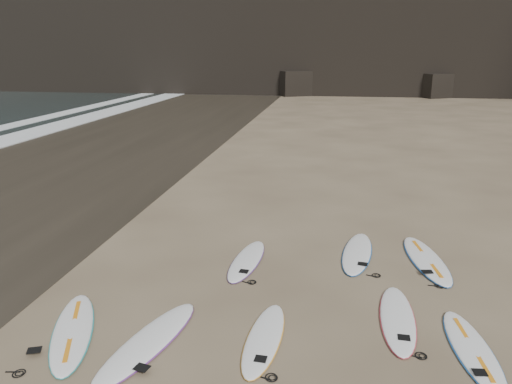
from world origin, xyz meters
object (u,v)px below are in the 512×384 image
at_px(surfboard_0, 148,341).
at_px(surfboard_2, 397,318).
at_px(surfboard_3, 472,349).
at_px(surfboard_7, 426,259).
at_px(surfboard_1, 264,338).
at_px(surfboard_5, 247,260).
at_px(surfboard_11, 73,330).
at_px(surfboard_6, 357,252).

bearing_deg(surfboard_0, surfboard_2, 32.68).
relative_size(surfboard_3, surfboard_7, 0.86).
distance_m(surfboard_1, surfboard_7, 4.92).
relative_size(surfboard_1, surfboard_5, 0.95).
xyz_separation_m(surfboard_1, surfboard_5, (-0.84, 3.07, 0.00)).
distance_m(surfboard_0, surfboard_7, 6.54).
xyz_separation_m(surfboard_3, surfboard_11, (-6.58, -0.51, 0.00)).
bearing_deg(surfboard_2, surfboard_6, 103.88).
xyz_separation_m(surfboard_1, surfboard_7, (3.20, 3.74, 0.01)).
bearing_deg(surfboard_1, surfboard_5, 108.54).
distance_m(surfboard_0, surfboard_2, 4.35).
distance_m(surfboard_0, surfboard_5, 3.63).
relative_size(surfboard_1, surfboard_11, 0.86).
height_order(surfboard_6, surfboard_7, surfboard_7).
height_order(surfboard_5, surfboard_11, surfboard_11).
bearing_deg(surfboard_7, surfboard_11, -155.90).
relative_size(surfboard_0, surfboard_3, 1.14).
bearing_deg(surfboard_0, surfboard_5, 87.47).
relative_size(surfboard_0, surfboard_11, 1.03).
relative_size(surfboard_2, surfboard_3, 1.02).
height_order(surfboard_1, surfboard_2, surfboard_2).
bearing_deg(surfboard_3, surfboard_11, 179.41).
height_order(surfboard_3, surfboard_6, surfboard_6).
bearing_deg(surfboard_1, surfboard_7, 52.79).
relative_size(surfboard_2, surfboard_11, 0.93).
bearing_deg(surfboard_7, surfboard_3, -95.81).
xyz_separation_m(surfboard_3, surfboard_5, (-4.17, 2.87, -0.00)).
bearing_deg(surfboard_3, surfboard_1, 178.49).
bearing_deg(surfboard_0, surfboard_3, 20.57).
height_order(surfboard_3, surfboard_11, surfboard_11).
xyz_separation_m(surfboard_3, surfboard_6, (-1.68, 3.70, 0.00)).
height_order(surfboard_2, surfboard_6, surfboard_6).
distance_m(surfboard_6, surfboard_7, 1.55).
height_order(surfboard_1, surfboard_7, surfboard_7).
distance_m(surfboard_0, surfboard_6, 5.56).
bearing_deg(surfboard_3, surfboard_5, 140.49).
height_order(surfboard_0, surfboard_6, surfboard_0).
relative_size(surfboard_1, surfboard_2, 0.93).
bearing_deg(surfboard_6, surfboard_0, -121.93).
bearing_deg(surfboard_11, surfboard_2, -8.58).
bearing_deg(surfboard_7, surfboard_1, -138.52).
height_order(surfboard_0, surfboard_3, surfboard_0).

